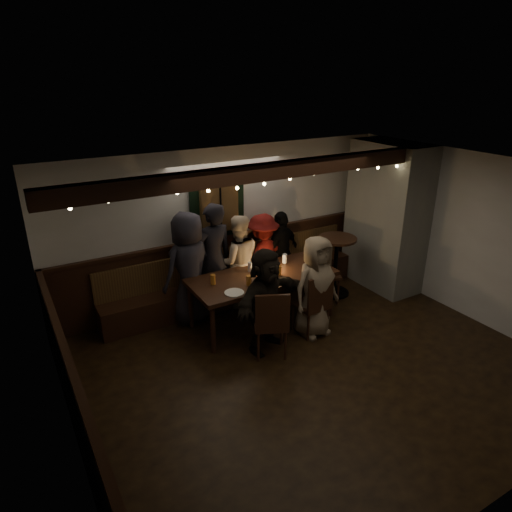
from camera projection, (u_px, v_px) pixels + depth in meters
room at (317, 246)px, 7.36m from camera, size 6.02×5.01×2.62m
dining_table at (263, 279)px, 6.99m from camera, size 2.25×0.97×0.98m
chair_near_left at (271, 321)px, 6.16m from camera, size 0.61×0.61×1.02m
chair_near_right at (315, 301)px, 6.69m from camera, size 0.47×0.47×1.00m
chair_end at (320, 269)px, 7.72m from camera, size 0.62×0.62×1.04m
high_top at (336, 259)px, 7.93m from camera, size 0.66×0.66×1.06m
person_a at (189, 268)px, 7.01m from camera, size 0.98×0.76×1.78m
person_b at (214, 259)px, 7.25m from camera, size 0.72×0.52×1.84m
person_c at (238, 261)px, 7.50m from camera, size 0.91×0.79×1.58m
person_d at (262, 257)px, 7.76m from camera, size 1.11×0.85×1.52m
person_e at (281, 252)px, 7.99m from camera, size 0.95×0.66×1.49m
person_f at (266, 300)px, 6.30m from camera, size 1.48×0.92×1.52m
person_g at (315, 287)px, 6.66m from camera, size 0.79×0.55×1.55m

